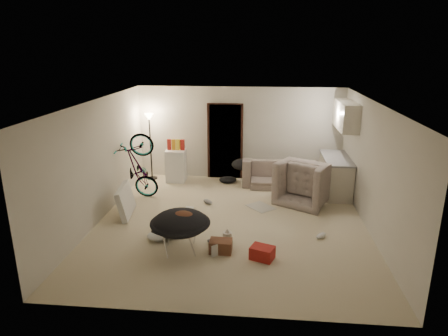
# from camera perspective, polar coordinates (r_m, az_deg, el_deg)

# --- Properties ---
(floor) EXTENTS (5.50, 6.00, 0.02)m
(floor) POSITION_cam_1_polar(r_m,az_deg,el_deg) (8.40, 1.00, -7.83)
(floor) COLOR beige
(floor) RESTS_ON ground
(ceiling) EXTENTS (5.50, 6.00, 0.02)m
(ceiling) POSITION_cam_1_polar(r_m,az_deg,el_deg) (7.68, 1.10, 9.48)
(ceiling) COLOR white
(ceiling) RESTS_ON wall_back
(wall_back) EXTENTS (5.50, 0.02, 2.50)m
(wall_back) POSITION_cam_1_polar(r_m,az_deg,el_deg) (10.86, 2.30, 4.96)
(wall_back) COLOR beige
(wall_back) RESTS_ON floor
(wall_front) EXTENTS (5.50, 0.02, 2.50)m
(wall_front) POSITION_cam_1_polar(r_m,az_deg,el_deg) (5.15, -1.62, -9.15)
(wall_front) COLOR beige
(wall_front) RESTS_ON floor
(wall_left) EXTENTS (0.02, 6.00, 2.50)m
(wall_left) POSITION_cam_1_polar(r_m,az_deg,el_deg) (8.60, -17.61, 0.92)
(wall_left) COLOR beige
(wall_left) RESTS_ON floor
(wall_right) EXTENTS (0.02, 6.00, 2.50)m
(wall_right) POSITION_cam_1_polar(r_m,az_deg,el_deg) (8.22, 20.61, -0.12)
(wall_right) COLOR beige
(wall_right) RESTS_ON floor
(doorway) EXTENTS (0.85, 0.10, 2.04)m
(doorway) POSITION_cam_1_polar(r_m,az_deg,el_deg) (10.90, 0.17, 3.79)
(doorway) COLOR black
(doorway) RESTS_ON floor
(door_trim) EXTENTS (0.97, 0.04, 2.10)m
(door_trim) POSITION_cam_1_polar(r_m,az_deg,el_deg) (10.87, 0.16, 3.75)
(door_trim) COLOR black
(door_trim) RESTS_ON floor
(floor_lamp) EXTENTS (0.28, 0.28, 1.81)m
(floor_lamp) POSITION_cam_1_polar(r_m,az_deg,el_deg) (10.90, -10.56, 5.04)
(floor_lamp) COLOR black
(floor_lamp) RESTS_ON floor
(kitchen_counter) EXTENTS (0.60, 1.50, 0.88)m
(kitchen_counter) POSITION_cam_1_polar(r_m,az_deg,el_deg) (10.24, 15.61, -1.11)
(kitchen_counter) COLOR beige
(kitchen_counter) RESTS_ON floor
(counter_top) EXTENTS (0.64, 1.54, 0.04)m
(counter_top) POSITION_cam_1_polar(r_m,az_deg,el_deg) (10.11, 15.82, 1.37)
(counter_top) COLOR gray
(counter_top) RESTS_ON kitchen_counter
(kitchen_uppers) EXTENTS (0.38, 1.40, 0.65)m
(kitchen_uppers) POSITION_cam_1_polar(r_m,az_deg,el_deg) (9.92, 17.05, 7.19)
(kitchen_uppers) COLOR beige
(kitchen_uppers) RESTS_ON wall_right
(sofa) EXTENTS (1.86, 0.75, 0.54)m
(sofa) POSITION_cam_1_polar(r_m,az_deg,el_deg) (10.57, 7.77, -1.03)
(sofa) COLOR #3C443C
(sofa) RESTS_ON floor
(armchair) EXTENTS (1.49, 1.44, 0.75)m
(armchair) POSITION_cam_1_polar(r_m,az_deg,el_deg) (9.61, 11.92, -2.46)
(armchair) COLOR #3C443C
(armchair) RESTS_ON floor
(bicycle) EXTENTS (1.66, 0.73, 0.96)m
(bicycle) POSITION_cam_1_polar(r_m,az_deg,el_deg) (9.73, -12.05, -1.83)
(bicycle) COLOR black
(bicycle) RESTS_ON floor
(book_asset) EXTENTS (0.26, 0.27, 0.02)m
(book_asset) POSITION_cam_1_polar(r_m,az_deg,el_deg) (7.10, -1.80, -12.62)
(book_asset) COLOR #A81F19
(book_asset) RESTS_ON floor
(mini_fridge) EXTENTS (0.52, 0.52, 0.86)m
(mini_fridge) POSITION_cam_1_polar(r_m,az_deg,el_deg) (10.85, -6.85, 0.38)
(mini_fridge) COLOR white
(mini_fridge) RESTS_ON floor
(snack_box_0) EXTENTS (0.11, 0.08, 0.30)m
(snack_box_0) POSITION_cam_1_polar(r_m,az_deg,el_deg) (10.73, -7.84, 3.30)
(snack_box_0) COLOR #A81F19
(snack_box_0) RESTS_ON mini_fridge
(snack_box_1) EXTENTS (0.11, 0.08, 0.30)m
(snack_box_1) POSITION_cam_1_polar(r_m,az_deg,el_deg) (10.71, -7.22, 3.30)
(snack_box_1) COLOR orange
(snack_box_1) RESTS_ON mini_fridge
(snack_box_2) EXTENTS (0.11, 0.08, 0.30)m
(snack_box_2) POSITION_cam_1_polar(r_m,az_deg,el_deg) (10.68, -6.59, 3.28)
(snack_box_2) COLOR yellow
(snack_box_2) RESTS_ON mini_fridge
(snack_box_3) EXTENTS (0.11, 0.08, 0.30)m
(snack_box_3) POSITION_cam_1_polar(r_m,az_deg,el_deg) (10.66, -5.95, 3.27)
(snack_box_3) COLOR #A81F19
(snack_box_3) RESTS_ON mini_fridge
(saucer_chair) EXTENTS (1.06, 1.06, 0.76)m
(saucer_chair) POSITION_cam_1_polar(r_m,az_deg,el_deg) (7.16, -6.25, -8.50)
(saucer_chair) COLOR silver
(saucer_chair) RESTS_ON floor
(hoodie) EXTENTS (0.49, 0.41, 0.22)m
(hoodie) POSITION_cam_1_polar(r_m,az_deg,el_deg) (7.03, -5.95, -7.09)
(hoodie) COLOR #59301E
(hoodie) RESTS_ON saucer_chair
(sofa_drape) EXTENTS (0.61, 0.52, 0.28)m
(sofa_drape) POSITION_cam_1_polar(r_m,az_deg,el_deg) (10.49, 2.64, 0.52)
(sofa_drape) COLOR black
(sofa_drape) RESTS_ON sofa
(tv_box) EXTENTS (0.37, 1.00, 0.65)m
(tv_box) POSITION_cam_1_polar(r_m,az_deg,el_deg) (8.89, -13.87, -4.56)
(tv_box) COLOR silver
(tv_box) RESTS_ON floor
(drink_case_a) EXTENTS (0.40, 0.29, 0.23)m
(drink_case_a) POSITION_cam_1_polar(r_m,az_deg,el_deg) (7.23, -0.47, -11.09)
(drink_case_a) COLOR brown
(drink_case_a) RESTS_ON floor
(drink_case_b) EXTENTS (0.46, 0.41, 0.22)m
(drink_case_b) POSITION_cam_1_polar(r_m,az_deg,el_deg) (7.05, 5.49, -11.97)
(drink_case_b) COLOR #A81F19
(drink_case_b) RESTS_ON floor
(juicer) EXTENTS (0.17, 0.17, 0.25)m
(juicer) POSITION_cam_1_polar(r_m,az_deg,el_deg) (7.61, 0.47, -9.68)
(juicer) COLOR beige
(juicer) RESTS_ON floor
(newspaper) EXTENTS (0.73, 0.74, 0.01)m
(newspaper) POSITION_cam_1_polar(r_m,az_deg,el_deg) (9.18, 5.27, -5.56)
(newspaper) COLOR #B7B4A9
(newspaper) RESTS_ON floor
(book_blue) EXTENTS (0.27, 0.31, 0.03)m
(book_blue) POSITION_cam_1_polar(r_m,az_deg,el_deg) (8.73, -4.80, -6.70)
(book_blue) COLOR #313DB3
(book_blue) RESTS_ON floor
(book_white) EXTENTS (0.20, 0.25, 0.02)m
(book_white) POSITION_cam_1_polar(r_m,az_deg,el_deg) (9.06, -5.03, -5.82)
(book_white) COLOR silver
(book_white) RESTS_ON floor
(shoe_1) EXTENTS (0.29, 0.27, 0.10)m
(shoe_1) POSITION_cam_1_polar(r_m,az_deg,el_deg) (9.31, -2.33, -4.84)
(shoe_1) COLOR slate
(shoe_1) RESTS_ON floor
(shoe_3) EXTENTS (0.31, 0.24, 0.11)m
(shoe_3) POSITION_cam_1_polar(r_m,az_deg,el_deg) (7.49, -1.46, -10.54)
(shoe_3) COLOR slate
(shoe_3) RESTS_ON floor
(shoe_4) EXTENTS (0.26, 0.27, 0.10)m
(shoe_4) POSITION_cam_1_polar(r_m,az_deg,el_deg) (7.95, 13.69, -9.36)
(shoe_4) COLOR white
(shoe_4) RESTS_ON floor
(clothes_lump_a) EXTENTS (0.64, 0.57, 0.19)m
(clothes_lump_a) POSITION_cam_1_polar(r_m,az_deg,el_deg) (7.87, -8.26, -8.95)
(clothes_lump_a) COLOR black
(clothes_lump_a) RESTS_ON floor
(clothes_lump_b) EXTENTS (0.56, 0.51, 0.14)m
(clothes_lump_b) POSITION_cam_1_polar(r_m,az_deg,el_deg) (10.75, 0.56, -1.67)
(clothes_lump_b) COLOR black
(clothes_lump_b) RESTS_ON floor
(clothes_lump_c) EXTENTS (0.52, 0.49, 0.13)m
(clothes_lump_c) POSITION_cam_1_polar(r_m,az_deg,el_deg) (7.79, -9.52, -9.58)
(clothes_lump_c) COLOR silver
(clothes_lump_c) RESTS_ON floor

